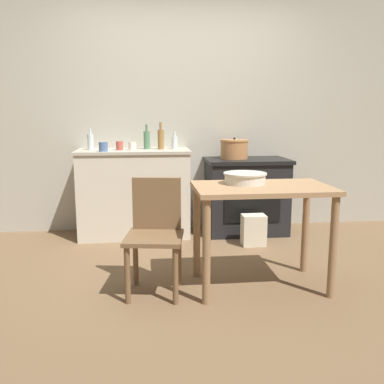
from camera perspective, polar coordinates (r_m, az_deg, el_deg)
ground_plane at (r=3.49m, az=1.02°, el=-11.27°), size 14.00×14.00×0.00m
wall_back at (r=4.82m, az=-1.47°, el=10.25°), size 8.00×0.07×2.55m
counter_cabinet at (r=4.58m, az=-7.71°, el=-0.11°), size 1.17×0.56×0.92m
stove at (r=4.71m, az=7.22°, el=-0.46°), size 0.88×0.60×0.81m
work_table at (r=3.18m, az=9.28°, el=-1.56°), size 0.99×0.61×0.77m
chair at (r=3.12m, az=-4.95°, el=-5.28°), size 0.46×0.46×0.83m
flour_sack at (r=4.29m, az=8.21°, el=-5.05°), size 0.23×0.16×0.31m
stock_pot at (r=4.63m, az=5.64°, el=5.72°), size 0.30×0.30×0.23m
mixing_bowl_large at (r=3.22m, az=7.09°, el=1.92°), size 0.32×0.32×0.08m
bottle_far_left at (r=4.57m, az=-2.35°, el=6.66°), size 0.07×0.07×0.18m
bottle_left at (r=4.54m, az=-4.18°, el=7.09°), size 0.07×0.07×0.28m
bottle_mid_left at (r=4.58m, az=-13.38°, el=6.59°), size 0.06×0.06×0.23m
bottle_center_left at (r=4.57m, az=-6.05°, el=6.96°), size 0.07×0.07×0.26m
cup_center at (r=4.49m, az=-9.65°, el=6.11°), size 0.07×0.07×0.09m
cup_center_right at (r=4.35m, az=-11.75°, el=5.92°), size 0.09×0.09×0.09m
cup_mid_right at (r=4.49m, az=-7.96°, el=6.09°), size 0.08×0.08×0.08m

